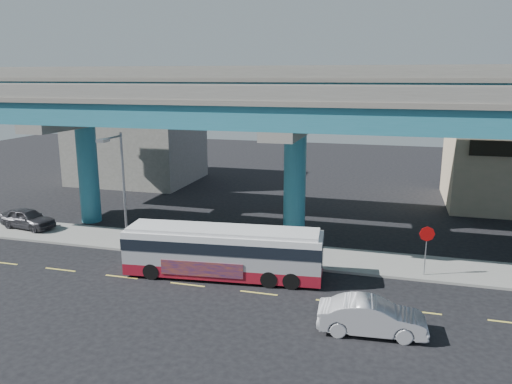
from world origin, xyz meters
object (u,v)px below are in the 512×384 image
(sedan, at_px, (372,317))
(parked_car, at_px, (28,218))
(street_lamp, at_px, (118,175))
(stop_sign, at_px, (427,240))
(transit_bus, at_px, (223,250))

(sedan, distance_m, parked_car, 26.47)
(sedan, height_order, street_lamp, street_lamp)
(stop_sign, bearing_deg, parked_car, -171.10)
(sedan, height_order, parked_car, parked_car)
(parked_car, distance_m, street_lamp, 10.25)
(transit_bus, xyz_separation_m, street_lamp, (-7.57, 2.15, 3.45))
(parked_car, xyz_separation_m, street_lamp, (9.10, -2.30, 4.13))
(transit_bus, height_order, stop_sign, stop_sign)
(transit_bus, relative_size, parked_car, 2.50)
(street_lamp, relative_size, stop_sign, 2.63)
(transit_bus, height_order, sedan, transit_bus)
(parked_car, bearing_deg, street_lamp, -95.67)
(stop_sign, bearing_deg, transit_bus, -153.01)
(parked_car, bearing_deg, stop_sign, -84.76)
(street_lamp, height_order, stop_sign, street_lamp)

